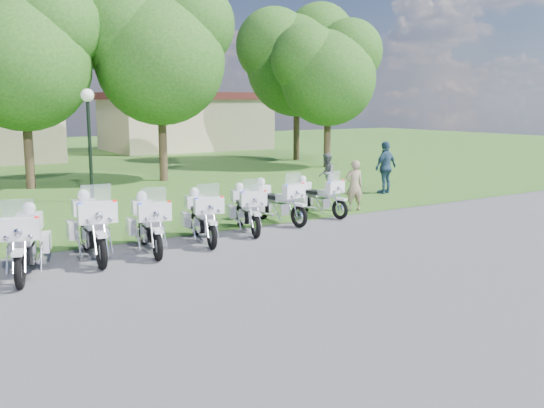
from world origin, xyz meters
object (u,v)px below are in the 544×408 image
motorcycle_1 (26,241)px  motorcycle_7 (318,196)px  bystander_c (386,168)px  motorcycle_2 (91,225)px  motorcycle_4 (202,216)px  bystander_a (354,186)px  motorcycle_3 (148,223)px  motorcycle_5 (246,208)px  bystander_b (327,175)px  lamp_post (88,116)px  motorcycle_6 (277,201)px

motorcycle_1 → motorcycle_7: motorcycle_1 is taller
motorcycle_1 → bystander_c: size_ratio=1.21×
motorcycle_2 → motorcycle_1: bearing=28.8°
motorcycle_4 → bystander_a: size_ratio=1.40×
motorcycle_3 → motorcycle_5: (2.99, 0.70, -0.04)m
motorcycle_7 → bystander_b: size_ratio=1.34×
motorcycle_4 → lamp_post: 7.81m
motorcycle_3 → motorcycle_4: size_ratio=1.04×
motorcycle_7 → bystander_a: (1.40, -0.00, 0.21)m
motorcycle_2 → motorcycle_6: (5.58, 1.16, -0.10)m
motorcycle_3 → bystander_b: motorcycle_3 is taller
motorcycle_5 → lamp_post: size_ratio=0.56×
motorcycle_1 → lamp_post: lamp_post is taller
motorcycle_1 → bystander_a: size_ratio=1.48×
motorcycle_6 → motorcycle_7: size_ratio=1.06×
motorcycle_5 → motorcycle_6: (1.30, 0.53, 0.01)m
bystander_a → motorcycle_2: bearing=27.0°
motorcycle_3 → motorcycle_6: 4.47m
lamp_post → bystander_a: bearing=-43.8°
motorcycle_6 → bystander_c: 6.98m
motorcycle_3 → bystander_b: size_ratio=1.50×
motorcycle_4 → motorcycle_7: motorcycle_4 is taller
bystander_a → motorcycle_1: bearing=29.1°
motorcycle_1 → bystander_c: 14.22m
lamp_post → bystander_a: (6.46, -6.20, -2.13)m
bystander_b → bystander_c: size_ratio=0.80×
bystander_c → motorcycle_3: bearing=8.5°
motorcycle_5 → bystander_b: 6.78m
bystander_c → motorcycle_7: bearing=14.3°
motorcycle_2 → bystander_c: 12.64m
motorcycle_1 → motorcycle_2: (1.47, 0.62, 0.04)m
motorcycle_1 → bystander_b: size_ratio=1.51×
motorcycle_3 → bystander_a: bearing=-158.5°
motorcycle_3 → motorcycle_4: motorcycle_3 is taller
bystander_a → bystander_b: size_ratio=1.02×
motorcycle_5 → motorcycle_3: bearing=27.9°
lamp_post → motorcycle_6: bearing=-62.4°
motorcycle_3 → motorcycle_4: (1.48, 0.25, -0.02)m
motorcycle_5 → motorcycle_7: (2.98, 0.81, -0.03)m
bystander_a → bystander_c: bystander_c is taller
motorcycle_4 → motorcycle_7: bearing=-152.6°
motorcycle_7 → motorcycle_6: bearing=-0.9°
motorcycle_4 → motorcycle_1: bearing=22.5°
motorcycle_5 → bystander_c: size_ratio=1.10×
motorcycle_2 → motorcycle_6: bearing=-162.3°
motorcycle_7 → bystander_a: size_ratio=1.31×
motorcycle_2 → motorcycle_4: motorcycle_2 is taller
motorcycle_1 → motorcycle_5: 5.88m
motorcycle_2 → motorcycle_4: 2.77m
motorcycle_3 → motorcycle_5: motorcycle_3 is taller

